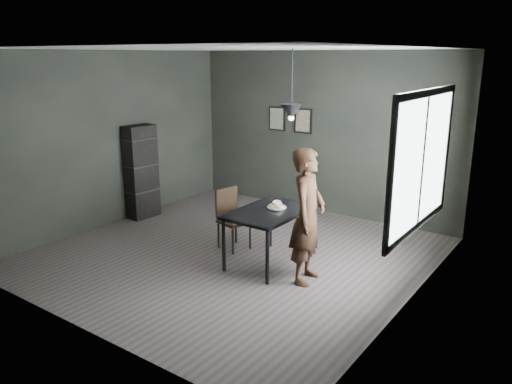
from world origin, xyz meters
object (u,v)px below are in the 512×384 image
Objects in this scene: woman at (308,216)px; shelf_unit at (141,172)px; white_plate at (277,208)px; wood_chair at (231,214)px; pendant_lamp at (291,111)px; cafe_table at (269,216)px.

woman is 3.63m from shelf_unit.
white_plate is 0.86m from wood_chair.
pendant_lamp reaches higher than shelf_unit.
cafe_table is 0.75× the size of shelf_unit.
wood_chair is 0.55× the size of shelf_unit.
white_plate is 2.96m from shelf_unit.
cafe_table is at bearing 65.11° from woman.
woman reaches higher than cafe_table.
wood_chair is (-0.82, 0.05, -0.26)m from white_plate.
wood_chair is at bearing 167.01° from cafe_table.
woman is (0.67, -0.16, 0.17)m from cafe_table.
cafe_table is at bearing -158.20° from pendant_lamp.
cafe_table is 1.39× the size of pendant_lamp.
cafe_table is 1.41m from pendant_lamp.
wood_chair is at bearing 65.41° from woman.
pendant_lamp is at bearing 21.80° from cafe_table.
white_plate is 0.27× the size of pendant_lamp.
woman reaches higher than wood_chair.
pendant_lamp is (0.25, 0.10, 1.38)m from cafe_table.
cafe_table is at bearing -4.69° from shelf_unit.
white_plate is 1.31m from pendant_lamp.
shelf_unit is (-3.59, 0.58, -0.04)m from woman.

